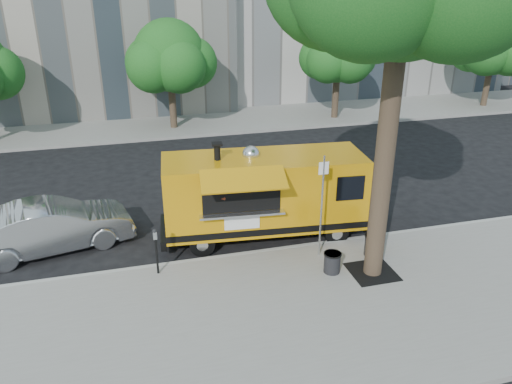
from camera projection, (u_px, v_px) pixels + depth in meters
ground at (253, 240)px, 15.42m from camera, size 120.00×120.00×0.00m
sidewalk at (296, 317)px, 11.84m from camera, size 60.00×6.00×0.15m
curb at (261, 253)px, 14.56m from camera, size 60.00×0.14×0.16m
far_sidewalk at (191, 123)px, 27.34m from camera, size 60.00×5.00×0.15m
tree_well at (372, 272)px, 13.49m from camera, size 1.20×1.20×0.02m
far_tree_b at (169, 56)px, 24.90m from camera, size 3.60×3.60×5.50m
far_tree_c at (338, 52)px, 26.81m from camera, size 3.24×3.24×5.21m
far_tree_d at (495, 43)px, 29.29m from camera, size 3.78×3.78×5.64m
sign_post at (322, 201)px, 13.67m from camera, size 0.28×0.06×3.00m
parking_meter at (156, 246)px, 13.12m from camera, size 0.11×0.11×1.33m
food_truck at (263, 194)px, 15.07m from camera, size 6.47×3.19×3.10m
sedan at (52, 226)px, 14.65m from camera, size 4.77×2.53×1.49m
trash_bin_left at (373, 244)px, 14.20m from camera, size 0.53×0.53×0.63m
trash_bin_right at (332, 262)px, 13.39m from camera, size 0.48×0.48×0.57m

